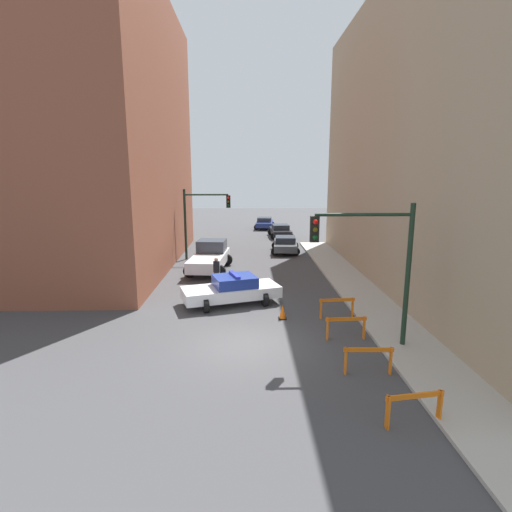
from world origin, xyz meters
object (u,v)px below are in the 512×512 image
Objects in this scene: traffic_light_far at (200,214)px; barrier_back at (346,324)px; barrier_corner at (337,305)px; parked_car_far at (265,223)px; parked_car_near at (285,244)px; pedestrian_crossing at (216,271)px; barrier_front at (415,404)px; traffic_light_near at (377,254)px; parked_car_mid at (280,231)px; traffic_cone at (282,312)px; police_car at (232,290)px; barrier_mid at (368,356)px; white_truck at (210,257)px.

barrier_back is (7.26, -14.95, -2.78)m from traffic_light_far.
parked_car_far is at bearing 93.71° from barrier_corner.
parked_car_near is at bearing -79.78° from parked_car_far.
parked_car_near is at bearing 135.17° from pedestrian_crossing.
parked_car_near is 2.77× the size of barrier_corner.
barrier_front is 0.99× the size of barrier_corner.
traffic_light_near is 26.25m from parked_car_mid.
barrier_front is (0.86, -30.73, -0.06)m from parked_car_mid.
barrier_front is 7.77m from barrier_corner.
traffic_cone is at bearing 134.41° from barrier_back.
police_car is at bearing 116.75° from barrier_front.
parked_car_near reaches higher than barrier_mid.
pedestrian_crossing reaches higher than barrier_front.
barrier_back is at bearing -91.61° from parked_car_mid.
barrier_mid is at bearing -165.33° from police_car.
parked_car_far is (5.51, 16.93, -2.72)m from traffic_light_far.
parked_car_far reaches higher than barrier_front.
traffic_light_near reaches higher than pedestrian_crossing.
police_car is 3.37m from pedestrian_crossing.
parked_car_near is 7.79m from parked_car_mid.
parked_car_far is (2.81, 27.44, -0.05)m from police_car.
parked_car_mid is 6.68m from parked_car_far.
traffic_light_far is 7.91m from pedestrian_crossing.
parked_car_near reaches higher than barrier_back.
parked_car_near is 11.01m from pedestrian_crossing.
parked_car_far is 24.52m from pedestrian_crossing.
traffic_light_near is 10.85m from pedestrian_crossing.
parked_car_near is at bearing 21.45° from traffic_light_far.
barrier_front is at bearing -70.94° from traffic_cone.
pedestrian_crossing reaches higher than traffic_cone.
barrier_back is (1.74, -31.88, -0.06)m from parked_car_far.
traffic_light_near is at bearing -89.95° from parked_car_mid.
barrier_back is (0.68, -17.54, -0.06)m from parked_car_near.
traffic_light_near reaches higher than barrier_back.
barrier_mid is 1.00× the size of barrier_back.
white_truck is 15.04m from parked_car_mid.
traffic_cone is at bearing -85.00° from parked_car_far.
traffic_light_far is at bearing -3.59° from police_car.
traffic_cone is at bearing -68.41° from traffic_light_far.
barrier_front is 8.16m from traffic_cone.
traffic_cone is (-2.30, 5.02, -0.30)m from barrier_mid.
parked_car_near is 15.32m from traffic_cone.
white_truck is 1.24× the size of parked_car_far.
parked_car_near is 0.99× the size of parked_car_far.
police_car is 1.13× the size of parked_car_far.
barrier_front and barrier_corner have the same top height.
barrier_corner is at bearing 28.58° from pedestrian_crossing.
barrier_back and barrier_corner have the same top height.
white_truck is at bearing -96.52° from parked_car_far.
parked_car_near is 14.38m from parked_car_far.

